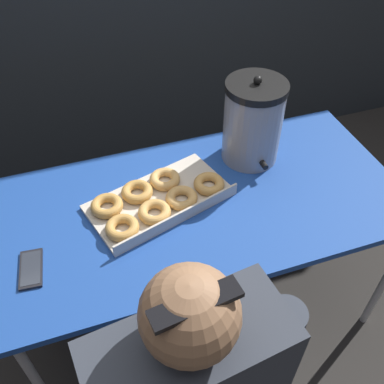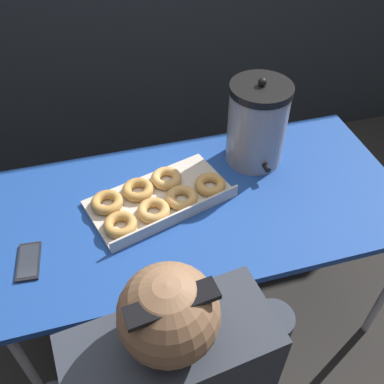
% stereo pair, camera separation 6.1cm
% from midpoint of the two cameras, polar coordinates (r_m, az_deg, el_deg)
% --- Properties ---
extents(ground_plane, '(12.00, 12.00, 0.00)m').
position_cam_midpoint_polar(ground_plane, '(2.20, 0.39, -14.74)').
color(ground_plane, '#2D2B28').
extents(folding_table, '(1.52, 0.75, 0.74)m').
position_cam_midpoint_polar(folding_table, '(1.64, 0.51, -2.26)').
color(folding_table, '#1E479E').
rests_on(folding_table, ground).
extents(donut_box, '(0.58, 0.41, 0.05)m').
position_cam_midpoint_polar(donut_box, '(1.58, -5.79, -1.06)').
color(donut_box, beige).
rests_on(donut_box, folding_table).
extents(coffee_urn, '(0.24, 0.27, 0.37)m').
position_cam_midpoint_polar(coffee_urn, '(1.71, 7.08, 9.24)').
color(coffee_urn, '#939399').
rests_on(coffee_urn, folding_table).
extents(cell_phone, '(0.08, 0.16, 0.01)m').
position_cam_midpoint_polar(cell_phone, '(1.51, -21.78, -9.51)').
color(cell_phone, black).
rests_on(cell_phone, folding_table).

